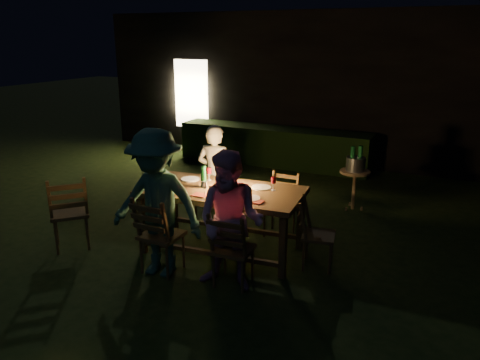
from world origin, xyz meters
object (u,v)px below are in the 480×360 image
at_px(chair_spare, 71,225).
at_px(chair_end, 317,246).
at_px(chair_far_left, 214,204).
at_px(chair_far_right, 280,216).
at_px(side_table, 355,175).
at_px(chair_near_right, 233,262).
at_px(chair_near_left, 161,248).
at_px(person_opp_right, 231,222).
at_px(lantern, 227,176).
at_px(ice_bucket, 356,164).
at_px(bottle_bucket_a, 352,161).
at_px(person_house_side, 215,175).
at_px(bottle_bucket_b, 360,161).
at_px(bottle_table, 203,176).
at_px(person_opp_left, 157,204).
at_px(dining_table, 222,195).

bearing_deg(chair_spare, chair_end, -30.18).
bearing_deg(chair_end, chair_spare, -85.01).
distance_m(chair_far_left, chair_spare, 2.00).
bearing_deg(chair_far_right, chair_far_left, 4.35).
bearing_deg(side_table, chair_far_right, -115.69).
height_order(chair_near_right, chair_end, chair_near_right).
distance_m(chair_near_left, chair_near_right, 0.90).
bearing_deg(chair_near_left, person_opp_right, 2.15).
height_order(chair_far_left, person_opp_right, person_opp_right).
bearing_deg(lantern, person_opp_right, -60.41).
bearing_deg(ice_bucket, bottle_bucket_a, -141.34).
xyz_separation_m(person_house_side, bottle_bucket_b, (1.75, 1.53, 0.06)).
height_order(chair_spare, person_house_side, person_house_side).
distance_m(person_opp_right, bottle_bucket_a, 3.07).
bearing_deg(chair_end, bottle_bucket_b, 168.73).
height_order(person_opp_right, side_table, person_opp_right).
distance_m(chair_far_left, bottle_bucket_b, 2.40).
bearing_deg(ice_bucket, chair_spare, -134.67).
height_order(chair_far_left, bottle_table, bottle_table).
height_order(chair_near_left, chair_near_right, chair_near_left).
height_order(person_opp_left, bottle_table, person_opp_left).
height_order(chair_near_right, person_house_side, person_house_side).
relative_size(dining_table, chair_far_right, 2.35).
distance_m(person_house_side, bottle_bucket_a, 2.20).
bearing_deg(chair_spare, bottle_table, -20.68).
height_order(person_opp_left, ice_bucket, person_opp_left).
distance_m(dining_table, chair_near_right, 1.01).
bearing_deg(person_opp_right, chair_far_left, 119.44).
distance_m(chair_far_right, chair_spare, 2.80).
bearing_deg(dining_table, chair_spare, -161.90).
height_order(chair_end, person_opp_left, person_opp_left).
height_order(lantern, ice_bucket, lantern).
bearing_deg(lantern, person_opp_left, -114.98).
height_order(chair_near_left, side_table, chair_near_left).
height_order(chair_near_right, person_opp_right, person_opp_right).
xyz_separation_m(dining_table, side_table, (1.19, 2.27, -0.19)).
bearing_deg(dining_table, chair_end, -0.09).
height_order(chair_far_right, chair_end, chair_far_right).
height_order(chair_near_left, bottle_table, bottle_table).
bearing_deg(bottle_bucket_b, chair_spare, -134.77).
relative_size(person_opp_left, side_table, 2.70).
xyz_separation_m(chair_near_right, chair_end, (0.71, 0.83, -0.01)).
bearing_deg(bottle_bucket_a, ice_bucket, 38.66).
bearing_deg(person_opp_right, chair_near_right, 90.24).
distance_m(side_table, bottle_bucket_b, 0.24).
bearing_deg(chair_near_right, chair_far_left, 120.86).
relative_size(dining_table, chair_spare, 2.01).
distance_m(dining_table, chair_end, 1.33).
relative_size(lantern, ice_bucket, 1.17).
xyz_separation_m(lantern, bottle_table, (-0.29, -0.08, -0.02)).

